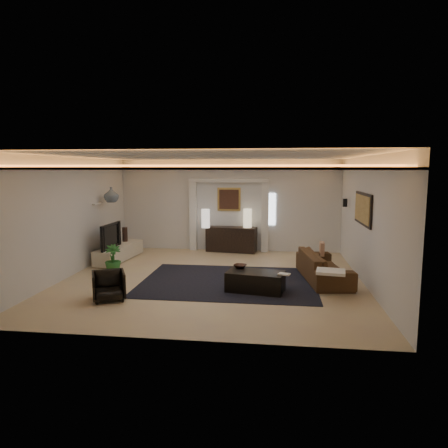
# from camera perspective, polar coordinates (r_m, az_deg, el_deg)

# --- Properties ---
(floor) EXTENTS (7.00, 7.00, 0.00)m
(floor) POSITION_cam_1_polar(r_m,az_deg,el_deg) (9.77, -1.62, -7.74)
(floor) COLOR #CEB77F
(floor) RESTS_ON ground
(ceiling) EXTENTS (7.00, 7.00, 0.00)m
(ceiling) POSITION_cam_1_polar(r_m,az_deg,el_deg) (9.42, -1.68, 9.51)
(ceiling) COLOR white
(ceiling) RESTS_ON ground
(wall_back) EXTENTS (7.00, 0.00, 7.00)m
(wall_back) POSITION_cam_1_polar(r_m,az_deg,el_deg) (12.94, 0.72, 2.62)
(wall_back) COLOR silver
(wall_back) RESTS_ON ground
(wall_front) EXTENTS (7.00, 0.00, 7.00)m
(wall_front) POSITION_cam_1_polar(r_m,az_deg,el_deg) (6.10, -6.69, -3.29)
(wall_front) COLOR silver
(wall_front) RESTS_ON ground
(wall_left) EXTENTS (0.00, 7.00, 7.00)m
(wall_left) POSITION_cam_1_polar(r_m,az_deg,el_deg) (10.60, -20.69, 0.97)
(wall_left) COLOR silver
(wall_left) RESTS_ON ground
(wall_right) EXTENTS (0.00, 7.00, 7.00)m
(wall_right) POSITION_cam_1_polar(r_m,az_deg,el_deg) (9.60, 19.46, 0.37)
(wall_right) COLOR silver
(wall_right) RESTS_ON ground
(cove_soffit) EXTENTS (7.00, 7.00, 0.04)m
(cove_soffit) POSITION_cam_1_polar(r_m,az_deg,el_deg) (9.42, -1.68, 7.81)
(cove_soffit) COLOR silver
(cove_soffit) RESTS_ON ceiling
(daylight_slit) EXTENTS (0.25, 0.03, 1.00)m
(daylight_slit) POSITION_cam_1_polar(r_m,az_deg,el_deg) (12.85, 6.71, 2.08)
(daylight_slit) COLOR white
(daylight_slit) RESTS_ON wall_back
(area_rug) EXTENTS (4.00, 3.00, 0.01)m
(area_rug) POSITION_cam_1_polar(r_m,az_deg,el_deg) (9.53, 0.60, -8.10)
(area_rug) COLOR black
(area_rug) RESTS_ON ground
(pilaster_left) EXTENTS (0.22, 0.20, 2.20)m
(pilaster_left) POSITION_cam_1_polar(r_m,az_deg,el_deg) (13.06, -4.35, 1.10)
(pilaster_left) COLOR silver
(pilaster_left) RESTS_ON ground
(pilaster_right) EXTENTS (0.22, 0.20, 2.20)m
(pilaster_right) POSITION_cam_1_polar(r_m,az_deg,el_deg) (12.80, 5.79, 0.95)
(pilaster_right) COLOR silver
(pilaster_right) RESTS_ON ground
(alcove_header) EXTENTS (2.52, 0.20, 0.12)m
(alcove_header) POSITION_cam_1_polar(r_m,az_deg,el_deg) (12.79, 0.68, 6.15)
(alcove_header) COLOR silver
(alcove_header) RESTS_ON wall_back
(painting_frame) EXTENTS (0.74, 0.04, 0.74)m
(painting_frame) POSITION_cam_1_polar(r_m,az_deg,el_deg) (12.89, 0.71, 3.49)
(painting_frame) COLOR tan
(painting_frame) RESTS_ON wall_back
(painting_canvas) EXTENTS (0.62, 0.02, 0.62)m
(painting_canvas) POSITION_cam_1_polar(r_m,az_deg,el_deg) (12.87, 0.70, 3.49)
(painting_canvas) COLOR #4C2D1E
(painting_canvas) RESTS_ON wall_back
(art_panel_frame) EXTENTS (0.04, 1.64, 0.74)m
(art_panel_frame) POSITION_cam_1_polar(r_m,az_deg,el_deg) (9.86, 18.99, 2.04)
(art_panel_frame) COLOR black
(art_panel_frame) RESTS_ON wall_right
(art_panel_gold) EXTENTS (0.02, 1.50, 0.62)m
(art_panel_gold) POSITION_cam_1_polar(r_m,az_deg,el_deg) (9.86, 18.85, 2.04)
(art_panel_gold) COLOR tan
(art_panel_gold) RESTS_ON wall_right
(wall_sconce) EXTENTS (0.12, 0.12, 0.22)m
(wall_sconce) POSITION_cam_1_polar(r_m,az_deg,el_deg) (11.71, 16.67, 2.88)
(wall_sconce) COLOR black
(wall_sconce) RESTS_ON wall_right
(wall_niche) EXTENTS (0.10, 0.55, 0.04)m
(wall_niche) POSITION_cam_1_polar(r_m,az_deg,el_deg) (11.81, -17.32, 2.75)
(wall_niche) COLOR silver
(wall_niche) RESTS_ON wall_left
(console) EXTENTS (1.62, 0.70, 0.78)m
(console) POSITION_cam_1_polar(r_m,az_deg,el_deg) (12.82, 1.06, -2.16)
(console) COLOR black
(console) RESTS_ON ground
(lamp_left) EXTENTS (0.30, 0.30, 0.58)m
(lamp_left) POSITION_cam_1_polar(r_m,az_deg,el_deg) (12.59, -2.61, 0.82)
(lamp_left) COLOR white
(lamp_left) RESTS_ON console
(lamp_right) EXTENTS (0.33, 0.33, 0.58)m
(lamp_right) POSITION_cam_1_polar(r_m,az_deg,el_deg) (12.68, 3.32, 0.86)
(lamp_right) COLOR #FFE9B8
(lamp_right) RESTS_ON console
(media_ledge) EXTENTS (0.72, 2.18, 0.40)m
(media_ledge) POSITION_cam_1_polar(r_m,az_deg,el_deg) (12.09, -14.51, -3.87)
(media_ledge) COLOR beige
(media_ledge) RESTS_ON ground
(tv) EXTENTS (1.22, 0.19, 0.70)m
(tv) POSITION_cam_1_polar(r_m,az_deg,el_deg) (11.65, -16.17, -1.49)
(tv) COLOR black
(tv) RESTS_ON media_ledge
(figurine) EXTENTS (0.20, 0.20, 0.43)m
(figurine) POSITION_cam_1_polar(r_m,az_deg,el_deg) (12.64, -13.77, -1.43)
(figurine) COLOR #39251E
(figurine) RESTS_ON media_ledge
(ginger_jar) EXTENTS (0.51, 0.51, 0.43)m
(ginger_jar) POSITION_cam_1_polar(r_m,az_deg,el_deg) (11.91, -15.58, 3.99)
(ginger_jar) COLOR #4E5560
(ginger_jar) RESTS_ON wall_niche
(plant) EXTENTS (0.54, 0.54, 0.70)m
(plant) POSITION_cam_1_polar(r_m,az_deg,el_deg) (10.68, -15.37, -4.74)
(plant) COLOR #225B20
(plant) RESTS_ON ground
(sofa) EXTENTS (2.33, 1.18, 0.65)m
(sofa) POSITION_cam_1_polar(r_m,az_deg,el_deg) (9.90, 13.83, -5.81)
(sofa) COLOR #332518
(sofa) RESTS_ON ground
(throw_blanket) EXTENTS (0.63, 0.55, 0.06)m
(throw_blanket) POSITION_cam_1_polar(r_m,az_deg,el_deg) (8.52, 14.79, -6.51)
(throw_blanket) COLOR #EBE5C9
(throw_blanket) RESTS_ON sofa
(throw_pillow) EXTENTS (0.11, 0.35, 0.35)m
(throw_pillow) POSITION_cam_1_polar(r_m,az_deg,el_deg) (10.85, 13.62, -3.41)
(throw_pillow) COLOR tan
(throw_pillow) RESTS_ON sofa
(coffee_table) EXTENTS (1.30, 0.86, 0.45)m
(coffee_table) POSITION_cam_1_polar(r_m,az_deg,el_deg) (8.81, 4.45, -8.12)
(coffee_table) COLOR black
(coffee_table) RESTS_ON ground
(bowl) EXTENTS (0.35, 0.35, 0.07)m
(bowl) POSITION_cam_1_polar(r_m,az_deg,el_deg) (9.08, 2.28, -6.05)
(bowl) COLOR black
(bowl) RESTS_ON coffee_table
(magazine) EXTENTS (0.27, 0.24, 0.03)m
(magazine) POSITION_cam_1_polar(r_m,az_deg,el_deg) (8.58, 8.45, -7.10)
(magazine) COLOR silver
(magazine) RESTS_ON coffee_table
(armchair) EXTENTS (0.84, 0.85, 0.58)m
(armchair) POSITION_cam_1_polar(r_m,az_deg,el_deg) (8.52, -15.92, -8.35)
(armchair) COLOR black
(armchair) RESTS_ON ground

